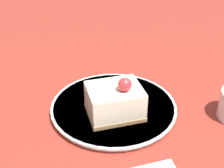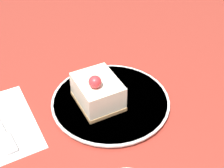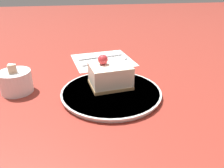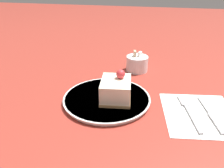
% 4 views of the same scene
% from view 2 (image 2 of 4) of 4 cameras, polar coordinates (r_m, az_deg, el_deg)
% --- Properties ---
extents(ground_plane, '(4.00, 4.00, 0.00)m').
position_cam_2_polar(ground_plane, '(0.67, -2.88, -5.22)').
color(ground_plane, maroon).
extents(plate, '(0.26, 0.26, 0.01)m').
position_cam_2_polar(plate, '(0.69, -0.28, -3.21)').
color(plate, silver).
rests_on(plate, ground_plane).
extents(cake_slice, '(0.10, 0.11, 0.09)m').
position_cam_2_polar(cake_slice, '(0.66, -2.66, -1.37)').
color(cake_slice, '#AD8451').
rests_on(cake_slice, plate).
extents(fork, '(0.05, 0.17, 0.00)m').
position_cam_2_polar(fork, '(0.67, -19.57, -7.68)').
color(fork, '#B2B2B7').
rests_on(fork, napkin).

